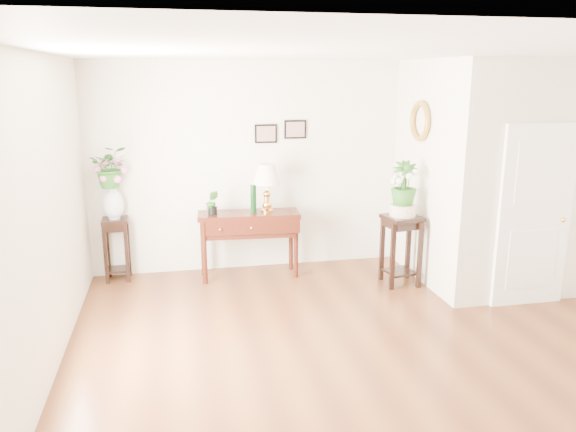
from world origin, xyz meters
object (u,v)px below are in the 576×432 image
object	(u,v)px
plant_stand_a	(117,249)
console_table	(249,245)
table_lamp	(267,185)
plant_stand_b	(401,250)

from	to	relation	value
plant_stand_a	console_table	bearing A→B (deg)	-7.54
table_lamp	plant_stand_a	xyz separation A→B (m)	(-1.94, 0.23, -0.81)
console_table	table_lamp	xyz separation A→B (m)	(0.24, 0.00, 0.79)
table_lamp	console_table	bearing A→B (deg)	180.00
table_lamp	plant_stand_b	bearing A→B (deg)	-22.17
plant_stand_b	console_table	bearing A→B (deg)	160.50
table_lamp	plant_stand_b	xyz separation A→B (m)	(1.61, -0.66, -0.78)
table_lamp	plant_stand_a	distance (m)	2.12
console_table	plant_stand_a	distance (m)	1.71
plant_stand_b	table_lamp	bearing A→B (deg)	157.83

